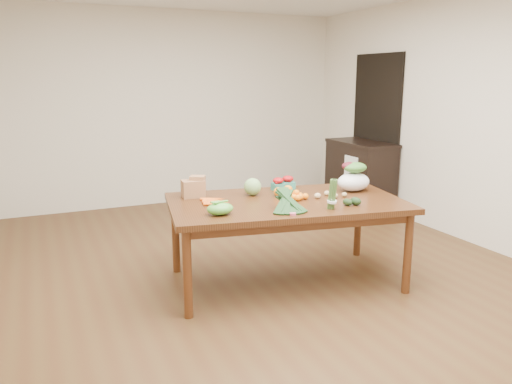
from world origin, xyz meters
name	(u,v)px	position (x,y,z in m)	size (l,w,h in m)	color
floor	(259,272)	(0.00, 0.00, 0.00)	(6.00, 6.00, 0.00)	#4E351A
room_walls	(260,128)	(0.00, 0.00, 1.35)	(5.02, 6.02, 2.70)	beige
dining_table	(286,242)	(0.13, -0.29, 0.38)	(2.00, 1.11, 0.75)	#472510
doorway_dark	(375,132)	(2.48, 1.60, 1.05)	(0.02, 1.00, 2.10)	black
cabinet	(360,176)	(2.22, 1.55, 0.47)	(0.52, 1.02, 0.94)	black
dish_towel	(351,173)	(1.96, 1.40, 0.55)	(0.02, 0.28, 0.45)	white
paper_bag	(193,187)	(-0.57, 0.16, 0.84)	(0.26, 0.22, 0.18)	#A06C47
cabbage	(253,187)	(-0.06, 0.01, 0.83)	(0.16, 0.16, 0.16)	#87B468
strawberry_basket_a	(278,185)	(0.23, 0.09, 0.80)	(0.11, 0.11, 0.10)	red
strawberry_basket_b	(288,184)	(0.35, 0.11, 0.80)	(0.11, 0.11, 0.10)	#AC0B10
orange_a	(278,192)	(0.13, -0.12, 0.79)	(0.08, 0.08, 0.08)	#FFA70F
orange_b	(288,190)	(0.24, -0.09, 0.79)	(0.08, 0.08, 0.08)	orange
orange_c	(294,194)	(0.22, -0.25, 0.79)	(0.07, 0.07, 0.07)	orange
mandarin_cluster	(296,194)	(0.22, -0.29, 0.79)	(0.18, 0.18, 0.09)	orange
carrots	(215,201)	(-0.47, -0.11, 0.76)	(0.22, 0.24, 0.03)	#FB5715
snap_pea_bag	(220,209)	(-0.56, -0.49, 0.80)	(0.21, 0.16, 0.10)	green
kale_bunch	(289,202)	(-0.03, -0.63, 0.83)	(0.32, 0.40, 0.16)	#163217
asparagus_bundle	(332,194)	(0.32, -0.70, 0.88)	(0.08, 0.08, 0.25)	#537736
potato_a	(318,196)	(0.41, -0.34, 0.78)	(0.06, 0.05, 0.05)	#DAB67D
potato_b	(335,196)	(0.55, -0.39, 0.77)	(0.05, 0.05, 0.04)	tan
potato_c	(332,192)	(0.60, -0.27, 0.77)	(0.05, 0.05, 0.05)	#D9B97D
potato_d	(327,193)	(0.54, -0.28, 0.77)	(0.05, 0.05, 0.05)	tan
potato_e	(344,195)	(0.65, -0.39, 0.77)	(0.05, 0.04, 0.04)	tan
avocado_a	(347,202)	(0.50, -0.66, 0.78)	(0.06, 0.09, 0.06)	black
avocado_b	(356,201)	(0.58, -0.67, 0.78)	(0.07, 0.10, 0.07)	black
salad_bag	(354,178)	(0.86, -0.22, 0.87)	(0.32, 0.24, 0.24)	white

